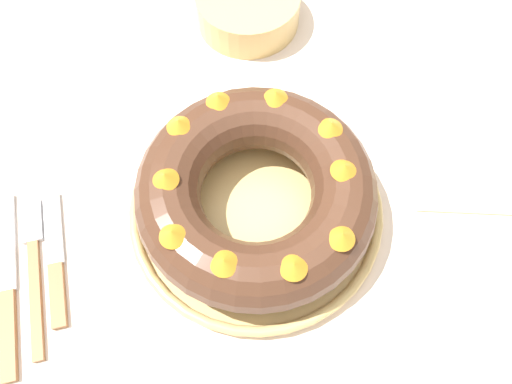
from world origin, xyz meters
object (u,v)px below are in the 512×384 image
at_px(napkin, 468,179).
at_px(serving_knife, 8,295).
at_px(fork, 34,263).
at_px(side_bowl, 248,8).
at_px(bundt_cake, 256,192).
at_px(cake_knife, 56,267).
at_px(serving_dish, 256,209).

bearing_deg(napkin, serving_knife, -178.36).
distance_m(fork, side_bowl, 0.45).
relative_size(bundt_cake, side_bowl, 1.82).
xyz_separation_m(fork, side_bowl, (0.32, 0.31, 0.02)).
height_order(fork, cake_knife, cake_knife).
relative_size(bundt_cake, cake_knife, 1.64).
xyz_separation_m(serving_dish, side_bowl, (0.06, 0.30, 0.02)).
distance_m(bundt_cake, cake_knife, 0.24).
distance_m(serving_knife, side_bowl, 0.49).
bearing_deg(napkin, serving_dish, 176.02).
height_order(side_bowl, napkin, side_bowl).
distance_m(bundt_cake, serving_knife, 0.30).
relative_size(bundt_cake, fork, 1.41).
distance_m(bundt_cake, fork, 0.27).
height_order(serving_knife, napkin, serving_knife).
distance_m(serving_dish, fork, 0.26).
bearing_deg(serving_dish, fork, -179.00).
distance_m(serving_dish, bundt_cake, 0.05).
bearing_deg(cake_knife, side_bowl, 46.45).
height_order(bundt_cake, fork, bundt_cake).
distance_m(side_bowl, napkin, 0.38).
bearing_deg(side_bowl, bundt_cake, -101.31).
xyz_separation_m(side_bowl, napkin, (0.21, -0.32, -0.02)).
distance_m(serving_knife, napkin, 0.56).
bearing_deg(bundt_cake, fork, -179.00).
height_order(serving_dish, serving_knife, serving_dish).
bearing_deg(cake_knife, fork, 157.85).
bearing_deg(cake_knife, napkin, -0.66).
bearing_deg(serving_knife, serving_dish, 11.45).
height_order(fork, serving_knife, serving_knife).
relative_size(serving_knife, napkin, 1.63).
height_order(cake_knife, side_bowl, side_bowl).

